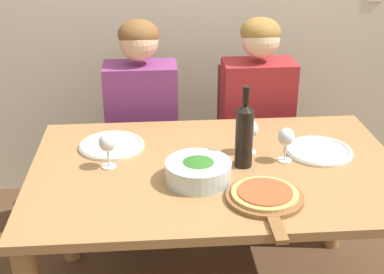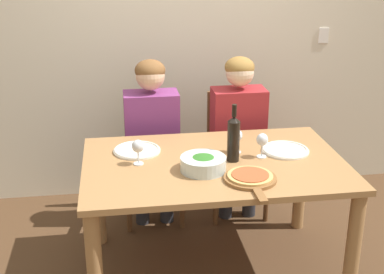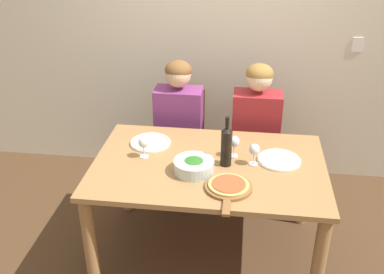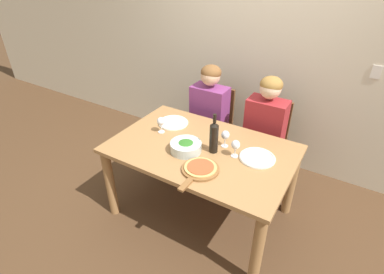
{
  "view_description": "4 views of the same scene",
  "coord_description": "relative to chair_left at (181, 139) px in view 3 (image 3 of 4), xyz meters",
  "views": [
    {
      "loc": [
        -0.26,
        -1.95,
        1.78
      ],
      "look_at": [
        -0.1,
        0.07,
        0.86
      ],
      "focal_mm": 50.0,
      "sensor_mm": 36.0,
      "label": 1
    },
    {
      "loc": [
        -0.55,
        -2.84,
        2.0
      ],
      "look_at": [
        -0.13,
        0.01,
        0.91
      ],
      "focal_mm": 50.0,
      "sensor_mm": 36.0,
      "label": 2
    },
    {
      "loc": [
        0.22,
        -2.55,
        2.28
      ],
      "look_at": [
        -0.12,
        0.02,
        0.93
      ],
      "focal_mm": 42.0,
      "sensor_mm": 36.0,
      "label": 3
    },
    {
      "loc": [
        1.03,
        -1.85,
        2.16
      ],
      "look_at": [
        -0.11,
        0.02,
        0.8
      ],
      "focal_mm": 28.0,
      "sensor_mm": 36.0,
      "label": 4
    }
  ],
  "objects": [
    {
      "name": "ground_plane",
      "position": [
        0.31,
        -0.82,
        -0.48
      ],
      "size": [
        40.0,
        40.0,
        0.0
      ],
      "primitive_type": "plane",
      "color": "#4C331E"
    },
    {
      "name": "back_wall",
      "position": [
        0.31,
        0.42,
        0.87
      ],
      "size": [
        10.0,
        0.06,
        2.7
      ],
      "color": "beige",
      "rests_on": "ground"
    },
    {
      "name": "dining_table",
      "position": [
        0.31,
        -0.82,
        0.15
      ],
      "size": [
        1.54,
        1.0,
        0.75
      ],
      "color": "#9E7042",
      "rests_on": "ground"
    },
    {
      "name": "chair_left",
      "position": [
        0.0,
        0.0,
        0.0
      ],
      "size": [
        0.42,
        0.42,
        0.91
      ],
      "color": "brown",
      "rests_on": "ground"
    },
    {
      "name": "chair_right",
      "position": [
        0.63,
        0.0,
        0.0
      ],
      "size": [
        0.42,
        0.42,
        0.91
      ],
      "color": "brown",
      "rests_on": "ground"
    },
    {
      "name": "person_woman",
      "position": [
        0.0,
        -0.11,
        0.24
      ],
      "size": [
        0.47,
        0.51,
        1.21
      ],
      "color": "#28282D",
      "rests_on": "ground"
    },
    {
      "name": "person_man",
      "position": [
        0.63,
        -0.11,
        0.24
      ],
      "size": [
        0.47,
        0.51,
        1.21
      ],
      "color": "#28282D",
      "rests_on": "ground"
    },
    {
      "name": "wine_bottle",
      "position": [
        0.43,
        -0.81,
        0.41
      ],
      "size": [
        0.07,
        0.07,
        0.35
      ],
      "color": "black",
      "rests_on": "dining_table"
    },
    {
      "name": "broccoli_bowl",
      "position": [
        0.23,
        -0.93,
        0.31
      ],
      "size": [
        0.26,
        0.26,
        0.09
      ],
      "color": "silver",
      "rests_on": "dining_table"
    },
    {
      "name": "dinner_plate_left",
      "position": [
        -0.13,
        -0.6,
        0.28
      ],
      "size": [
        0.29,
        0.29,
        0.02
      ],
      "color": "silver",
      "rests_on": "dining_table"
    },
    {
      "name": "dinner_plate_right",
      "position": [
        0.78,
        -0.73,
        0.28
      ],
      "size": [
        0.29,
        0.29,
        0.02
      ],
      "color": "silver",
      "rests_on": "dining_table"
    },
    {
      "name": "pizza_on_board",
      "position": [
        0.46,
        -1.1,
        0.28
      ],
      "size": [
        0.29,
        0.43,
        0.04
      ],
      "color": "brown",
      "rests_on": "dining_table"
    },
    {
      "name": "wine_glass_left",
      "position": [
        -0.13,
        -0.79,
        0.37
      ],
      "size": [
        0.07,
        0.07,
        0.15
      ],
      "color": "silver",
      "rests_on": "dining_table"
    },
    {
      "name": "wine_glass_right",
      "position": [
        0.61,
        -0.79,
        0.37
      ],
      "size": [
        0.07,
        0.07,
        0.15
      ],
      "color": "silver",
      "rests_on": "dining_table"
    },
    {
      "name": "wine_glass_centre",
      "position": [
        0.47,
        -0.7,
        0.37
      ],
      "size": [
        0.07,
        0.07,
        0.15
      ],
      "color": "silver",
      "rests_on": "dining_table"
    }
  ]
}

